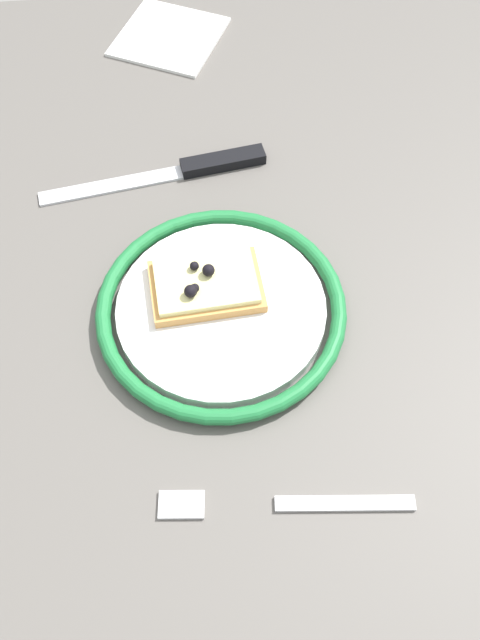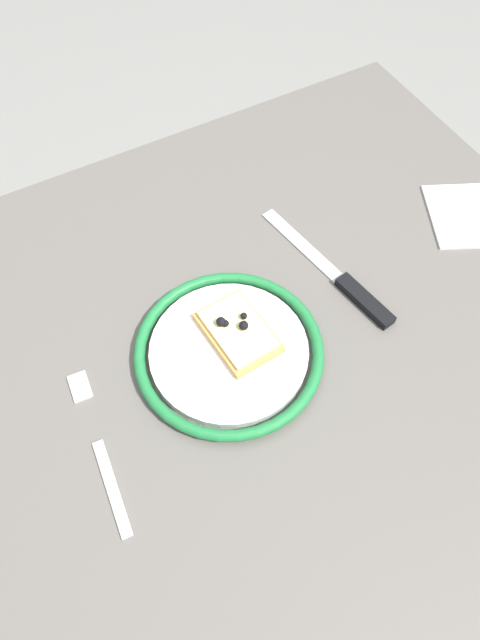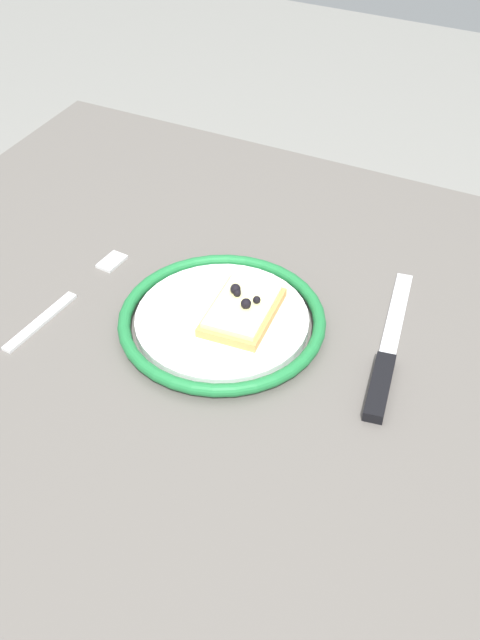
{
  "view_description": "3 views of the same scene",
  "coord_description": "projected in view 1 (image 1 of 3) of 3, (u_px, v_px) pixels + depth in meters",
  "views": [
    {
      "loc": [
        -0.35,
        0.04,
        1.29
      ],
      "look_at": [
        -0.04,
        0.01,
        0.79
      ],
      "focal_mm": 37.8,
      "sensor_mm": 36.0,
      "label": 1
    },
    {
      "loc": [
        -0.16,
        -0.26,
        1.36
      ],
      "look_at": [
        0.01,
        0.05,
        0.79
      ],
      "focal_mm": 31.67,
      "sensor_mm": 36.0,
      "label": 2
    },
    {
      "loc": [
        0.28,
        -0.54,
        1.34
      ],
      "look_at": [
        -0.0,
        0.03,
        0.77
      ],
      "focal_mm": 44.08,
      "sensor_mm": 36.0,
      "label": 3
    }
  ],
  "objects": [
    {
      "name": "knife",
      "position": [
        193.0,
        168.0,
        0.71
      ],
      "size": [
        0.06,
        0.24,
        0.01
      ],
      "color": "silver",
      "rests_on": "dining_table"
    },
    {
      "name": "fork",
      "position": [
        284.0,
        504.0,
        0.53
      ],
      "size": [
        0.03,
        0.2,
        0.0
      ],
      "color": "silver",
      "rests_on": "dining_table"
    },
    {
      "name": "ground_plane",
      "position": [
        244.0,
        516.0,
        1.28
      ],
      "size": [
        6.0,
        6.0,
        0.0
      ],
      "primitive_type": "plane",
      "color": "gray"
    },
    {
      "name": "dining_table",
      "position": [
        246.0,
        346.0,
        0.71
      ],
      "size": [
        0.97,
        0.83,
        0.76
      ],
      "color": "#5B5651",
      "rests_on": "ground_plane"
    },
    {
      "name": "napkin",
      "position": [
        169.0,
        37.0,
        0.83
      ],
      "size": [
        0.16,
        0.16,
        0.0
      ],
      "primitive_type": "cube",
      "rotation": [
        0.0,
        0.0,
        -0.45
      ],
      "color": "white",
      "rests_on": "dining_table"
    },
    {
      "name": "plate",
      "position": [
        221.0,
        309.0,
        0.61
      ],
      "size": [
        0.23,
        0.23,
        0.02
      ],
      "color": "white",
      "rests_on": "dining_table"
    },
    {
      "name": "pizza_slice_near",
      "position": [
        206.0,
        286.0,
        0.61
      ],
      "size": [
        0.08,
        0.11,
        0.03
      ],
      "color": "tan",
      "rests_on": "plate"
    }
  ]
}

